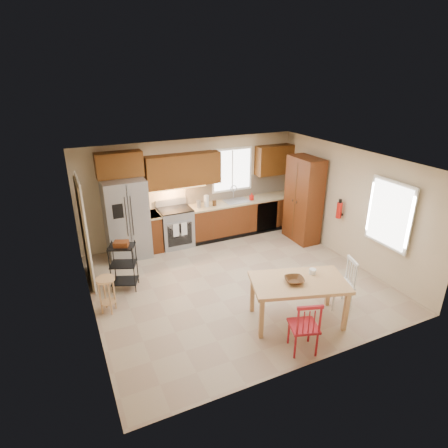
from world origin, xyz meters
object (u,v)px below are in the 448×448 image
dining_table (297,301)px  refrigerator (126,219)px  bar_stool (107,295)px  utility_cart (124,266)px  pantry (303,200)px  table_jar (312,273)px  range_stove (176,228)px  table_bowl (294,283)px  fire_extinguisher (339,210)px  soap_bottle (252,197)px  chair_red (304,325)px  chair_white (340,283)px

dining_table → refrigerator: bearing=137.1°
bar_stool → utility_cart: 0.79m
pantry → refrigerator: bearing=167.4°
table_jar → range_stove: bearing=109.4°
table_bowl → utility_cart: size_ratio=0.33×
utility_cart → refrigerator: bearing=97.1°
bar_stool → fire_extinguisher: bearing=-1.5°
soap_bottle → dining_table: size_ratio=0.12×
refrigerator → table_jar: bearing=-55.7°
chair_red → refrigerator: bearing=129.3°
fire_extinguisher → table_jar: 2.50m
range_stove → table_bowl: bearing=-77.3°
soap_bottle → bar_stool: (-3.98, -2.01, -0.66)m
chair_white → bar_stool: size_ratio=1.36×
fire_extinguisher → table_jar: size_ratio=2.69×
fire_extinguisher → table_jar: (-1.90, -1.59, -0.30)m
table_bowl → utility_cart: bearing=136.1°
range_stove → table_jar: size_ratio=6.88×
chair_red → fire_extinguisher: bearing=59.4°
range_stove → table_bowl: range_stove is taller
refrigerator → table_bowl: bearing=-61.5°
range_stove → chair_white: 4.12m
table_bowl → table_jar: (0.44, 0.10, 0.03)m
table_bowl → utility_cart: (-2.36, 2.27, -0.29)m
range_stove → bar_stool: size_ratio=1.36×
range_stove → utility_cart: 2.10m
pantry → chair_red: 4.19m
range_stove → pantry: size_ratio=0.44×
soap_bottle → chair_red: 4.55m
fire_extinguisher → chair_red: (-2.60, -2.33, -0.64)m
fire_extinguisher → chair_white: bearing=-128.4°
fire_extinguisher → dining_table: bearing=-143.1°
chair_white → range_stove: bearing=44.6°
refrigerator → chair_white: (3.03, -3.61, -0.45)m
soap_bottle → dining_table: 3.85m
fire_extinguisher → chair_white: size_ratio=0.39×
table_jar → table_bowl: bearing=-167.5°
table_jar → soap_bottle: bearing=78.0°
chair_red → bar_stool: 3.41m
pantry → utility_cart: size_ratio=2.18×
pantry → table_bowl: size_ratio=6.63×
dining_table → chair_white: 0.95m
fire_extinguisher → range_stove: bearing=147.4°
range_stove → chair_white: range_stove is taller
dining_table → table_bowl: size_ratio=4.94×
table_jar → utility_cart: utility_cart is taller
refrigerator → bar_stool: (-0.80, -2.04, -0.57)m
soap_bottle → range_stove: bearing=177.6°
bar_stool → range_stove: bearing=44.9°
refrigerator → chair_red: bearing=-68.1°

